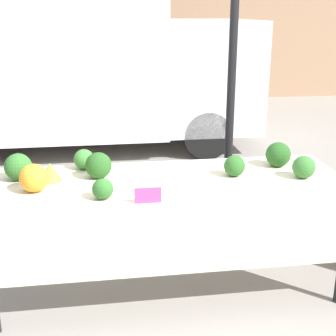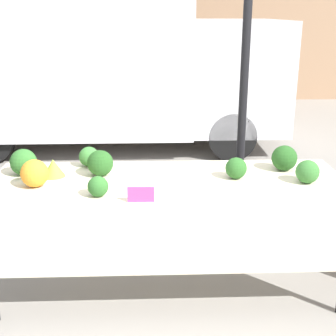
% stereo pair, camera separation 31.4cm
% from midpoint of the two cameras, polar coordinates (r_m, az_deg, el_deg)
% --- Properties ---
extents(ground_plane, '(40.00, 40.00, 0.00)m').
position_cam_midpoint_polar(ground_plane, '(3.54, -2.62, -14.35)').
color(ground_plane, gray).
extents(tent_pole, '(0.07, 0.07, 2.22)m').
position_cam_midpoint_polar(tent_pole, '(3.99, 5.36, 6.78)').
color(tent_pole, black).
rests_on(tent_pole, ground_plane).
extents(parked_truck, '(4.80, 2.16, 2.39)m').
position_cam_midpoint_polar(parked_truck, '(6.99, -12.87, 12.75)').
color(parked_truck, silver).
rests_on(parked_truck, ground_plane).
extents(market_table, '(2.40, 0.81, 0.84)m').
position_cam_midpoint_polar(market_table, '(3.14, -2.69, -3.54)').
color(market_table, beige).
rests_on(market_table, ground_plane).
extents(orange_cauliflower, '(0.18, 0.18, 0.18)m').
position_cam_midpoint_polar(orange_cauliflower, '(3.08, -18.88, -1.22)').
color(orange_cauliflower, orange).
rests_on(orange_cauliflower, market_table).
extents(romanesco_head, '(0.15, 0.15, 0.12)m').
position_cam_midpoint_polar(romanesco_head, '(3.25, -16.87, -0.51)').
color(romanesco_head, '#93B238').
rests_on(romanesco_head, market_table).
extents(broccoli_head_0, '(0.16, 0.16, 0.16)m').
position_cam_midpoint_polar(broccoli_head_0, '(3.25, 13.61, 0.07)').
color(broccoli_head_0, '#336B2D').
rests_on(broccoli_head_0, market_table).
extents(broccoli_head_1, '(0.18, 0.18, 0.18)m').
position_cam_midpoint_polar(broccoli_head_1, '(3.21, -11.26, 0.27)').
color(broccoli_head_1, '#23511E').
rests_on(broccoli_head_1, market_table).
extents(broccoli_head_2, '(0.15, 0.15, 0.15)m').
position_cam_midpoint_polar(broccoli_head_2, '(3.43, -12.81, 1.01)').
color(broccoli_head_2, '#387533').
rests_on(broccoli_head_2, market_table).
extents(broccoli_head_3, '(0.13, 0.13, 0.13)m').
position_cam_midpoint_polar(broccoli_head_3, '(2.86, -11.10, -2.59)').
color(broccoli_head_3, '#2D6628').
rests_on(broccoli_head_3, market_table).
extents(broccoli_head_4, '(0.18, 0.18, 0.18)m').
position_cam_midpoint_polar(broccoli_head_4, '(3.45, 10.78, 1.58)').
color(broccoli_head_4, '#23511E').
rests_on(broccoli_head_4, market_table).
extents(broccoli_head_5, '(0.18, 0.18, 0.18)m').
position_cam_midpoint_polar(broccoli_head_5, '(3.32, -20.41, 0.07)').
color(broccoli_head_5, '#2D6628').
rests_on(broccoli_head_5, market_table).
extents(broccoli_head_6, '(0.15, 0.15, 0.15)m').
position_cam_midpoint_polar(broccoli_head_6, '(3.21, 5.37, 0.20)').
color(broccoli_head_6, '#285B23').
rests_on(broccoli_head_6, market_table).
extents(price_sign, '(0.16, 0.01, 0.10)m').
position_cam_midpoint_polar(price_sign, '(2.77, -5.71, -3.41)').
color(price_sign, '#EF4793').
rests_on(price_sign, market_table).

